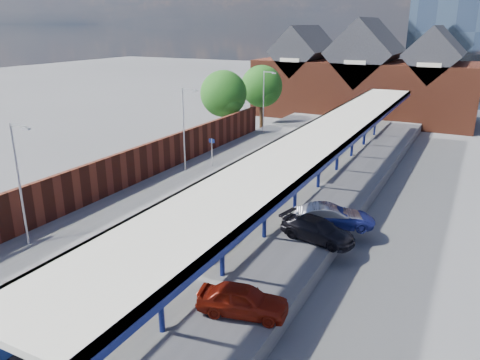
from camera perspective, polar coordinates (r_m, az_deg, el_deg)
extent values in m
plane|color=#5B5B5E|center=(44.56, 6.12, 1.57)|extent=(240.00, 240.00, 0.00)
cube|color=#473D33|center=(35.88, 0.28, -2.50)|extent=(6.00, 76.00, 0.06)
cube|color=slate|center=(36.84, -2.80, -1.80)|extent=(0.07, 76.00, 0.14)
cube|color=slate|center=(36.18, -0.82, -2.17)|extent=(0.07, 76.00, 0.14)
cube|color=slate|center=(35.52, 1.40, -2.57)|extent=(0.07, 76.00, 0.14)
cube|color=slate|center=(34.97, 3.53, -2.95)|extent=(0.07, 76.00, 0.14)
cube|color=#565659|center=(38.38, -7.06, -0.48)|extent=(5.00, 76.00, 1.00)
cube|color=#565659|center=(33.61, 9.45, -3.39)|extent=(6.00, 76.00, 1.00)
cube|color=silver|center=(36.99, -4.07, -0.26)|extent=(0.30, 76.00, 0.05)
cube|color=silver|center=(34.31, 4.98, -1.80)|extent=(0.30, 76.00, 0.05)
cube|color=yellow|center=(37.30, -4.86, -0.15)|extent=(0.14, 76.00, 0.01)
cube|color=navy|center=(19.44, -26.75, -18.13)|extent=(3.16, 16.06, 2.50)
cube|color=navy|center=(30.54, -1.35, -2.59)|extent=(3.16, 16.06, 2.50)
cube|color=navy|center=(30.11, -1.37, -0.37)|extent=(3.16, 16.06, 0.60)
cube|color=navy|center=(45.15, 8.79, 4.18)|extent=(3.16, 16.06, 2.50)
cube|color=navy|center=(44.86, 8.87, 5.73)|extent=(3.16, 16.06, 0.60)
cube|color=navy|center=(60.79, 13.90, 7.53)|extent=(3.16, 16.06, 2.50)
cube|color=navy|center=(60.58, 13.99, 8.69)|extent=(3.16, 16.06, 0.60)
cube|color=black|center=(38.05, 2.74, 2.40)|extent=(0.04, 60.54, 0.70)
cube|color=#F24D0F|center=(38.28, 2.71, 1.25)|extent=(0.03, 55.27, 0.30)
cube|color=#B60C20|center=(38.36, 2.69, 0.89)|extent=(0.03, 55.27, 0.30)
cube|color=black|center=(66.45, 14.97, 6.94)|extent=(2.00, 2.40, 0.60)
cylinder|color=navy|center=(19.09, -9.77, -12.59)|extent=(0.24, 0.24, 4.20)
cylinder|color=navy|center=(22.77, -2.22, -6.95)|extent=(0.24, 0.24, 4.20)
cylinder|color=navy|center=(26.87, 3.02, -2.88)|extent=(0.24, 0.24, 4.20)
cylinder|color=navy|center=(31.24, 6.81, 0.11)|extent=(0.24, 0.24, 4.20)
cylinder|color=navy|center=(35.77, 9.65, 2.35)|extent=(0.24, 0.24, 4.20)
cylinder|color=navy|center=(40.41, 11.86, 4.08)|extent=(0.24, 0.24, 4.20)
cylinder|color=navy|center=(45.13, 13.61, 5.44)|extent=(0.24, 0.24, 4.20)
cylinder|color=navy|center=(49.90, 15.03, 6.54)|extent=(0.24, 0.24, 4.20)
cylinder|color=navy|center=(54.72, 16.21, 7.45)|extent=(0.24, 0.24, 4.20)
cube|color=beige|center=(34.14, 10.13, 5.46)|extent=(4.50, 52.00, 0.25)
cube|color=navy|center=(34.85, 6.74, 5.63)|extent=(0.20, 52.00, 0.55)
cube|color=navy|center=(33.63, 13.62, 4.76)|extent=(0.20, 52.00, 0.55)
cylinder|color=#A5A8AA|center=(28.14, -25.27, -0.66)|extent=(0.12, 0.12, 7.00)
cube|color=#A5A8AA|center=(26.85, -25.46, 6.02)|extent=(1.20, 0.08, 0.08)
cube|color=#A5A8AA|center=(26.40, -24.63, 5.72)|extent=(0.45, 0.18, 0.12)
cylinder|color=#A5A8AA|center=(39.44, -6.87, 6.08)|extent=(0.12, 0.12, 7.00)
cube|color=#A5A8AA|center=(38.53, -6.31, 10.95)|extent=(1.20, 0.08, 0.08)
cube|color=#A5A8AA|center=(38.22, -5.54, 10.76)|extent=(0.45, 0.18, 0.12)
cylinder|color=#A5A8AA|center=(53.21, 2.88, 9.39)|extent=(0.12, 0.12, 7.00)
cube|color=#A5A8AA|center=(52.54, 3.55, 13.00)|extent=(1.20, 0.08, 0.08)
cube|color=#A5A8AA|center=(52.31, 4.16, 12.86)|extent=(0.45, 0.18, 0.12)
cylinder|color=#A5A8AA|center=(40.83, -3.43, 3.36)|extent=(0.08, 0.08, 2.50)
cube|color=#0C194C|center=(40.57, -3.46, 4.79)|extent=(0.55, 0.06, 0.35)
cube|color=#5E2818|center=(34.95, -16.24, 0.27)|extent=(0.35, 50.00, 2.80)
cube|color=#5E2818|center=(70.11, 14.77, 10.60)|extent=(30.00, 12.00, 8.00)
cube|color=#232328|center=(72.14, 7.91, 15.38)|extent=(7.13, 12.00, 7.13)
cube|color=#232328|center=(69.64, 15.13, 14.83)|extent=(9.16, 12.00, 9.16)
cube|color=#232328|center=(68.25, 22.72, 14.01)|extent=(7.13, 12.00, 7.13)
cube|color=beige|center=(66.54, 6.05, 14.34)|extent=(2.80, 0.15, 0.50)
cube|color=beige|center=(63.83, 13.81, 13.76)|extent=(2.80, 0.15, 0.50)
cube|color=beige|center=(62.30, 22.05, 12.87)|extent=(2.80, 0.15, 0.50)
cylinder|color=#382314|center=(53.68, -1.98, 6.77)|extent=(0.44, 0.44, 4.00)
sphere|color=#1C4A13|center=(53.08, -2.02, 10.47)|extent=(5.20, 5.20, 5.20)
sphere|color=#1C4A13|center=(52.37, -1.50, 9.59)|extent=(3.20, 3.20, 3.20)
cylinder|color=#382314|center=(60.24, 2.61, 8.05)|extent=(0.44, 0.44, 4.00)
sphere|color=#1C4A13|center=(59.71, 2.66, 11.35)|extent=(5.20, 5.20, 5.20)
sphere|color=#1C4A13|center=(59.02, 3.16, 10.58)|extent=(3.20, 3.20, 3.20)
imported|color=maroon|center=(20.63, 0.34, -14.40)|extent=(4.19, 2.38, 1.34)
imported|color=silver|center=(29.29, 10.79, -4.31)|extent=(4.43, 3.07, 1.38)
imported|color=black|center=(27.37, 9.44, -6.00)|extent=(4.76, 2.74, 1.30)
imported|color=navy|center=(29.41, 12.04, -4.49)|extent=(4.74, 3.32, 1.20)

